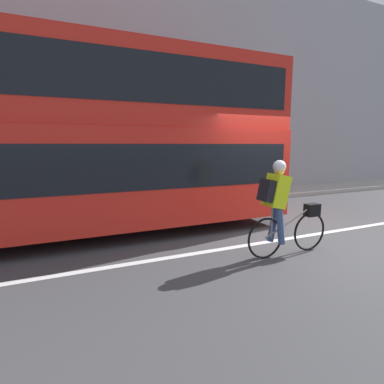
# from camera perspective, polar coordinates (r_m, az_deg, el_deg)

# --- Properties ---
(ground_plane) EXTENTS (80.00, 80.00, 0.00)m
(ground_plane) POSITION_cam_1_polar(r_m,az_deg,el_deg) (6.47, 18.07, -8.39)
(ground_plane) COLOR #424244
(road_center_line) EXTENTS (50.00, 0.14, 0.01)m
(road_center_line) POSITION_cam_1_polar(r_m,az_deg,el_deg) (6.47, 18.13, -8.38)
(road_center_line) COLOR silver
(road_center_line) RESTS_ON ground_plane
(sidewalk_curb) EXTENTS (60.00, 1.66, 0.15)m
(sidewalk_curb) POSITION_cam_1_polar(r_m,az_deg,el_deg) (10.16, 0.92, -1.25)
(sidewalk_curb) COLOR #A8A399
(sidewalk_curb) RESTS_ON ground_plane
(building_facade) EXTENTS (60.00, 0.30, 8.10)m
(building_facade) POSITION_cam_1_polar(r_m,az_deg,el_deg) (11.11, -1.28, 20.28)
(building_facade) COLOR #9E9EA3
(building_facade) RESTS_ON ground_plane
(bus) EXTENTS (9.77, 2.61, 3.78)m
(bus) POSITION_cam_1_polar(r_m,az_deg,el_deg) (6.63, -25.12, 9.91)
(bus) COLOR black
(bus) RESTS_ON ground_plane
(cyclist_on_bike) EXTENTS (1.66, 0.32, 1.64)m
(cyclist_on_bike) POSITION_cam_1_polar(r_m,az_deg,el_deg) (5.23, 16.71, -2.46)
(cyclist_on_bike) COLOR black
(cyclist_on_bike) RESTS_ON ground_plane
(trash_bin) EXTENTS (0.48, 0.48, 1.01)m
(trash_bin) POSITION_cam_1_polar(r_m,az_deg,el_deg) (9.42, -8.22, 1.40)
(trash_bin) COLOR #515156
(trash_bin) RESTS_ON sidewalk_curb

